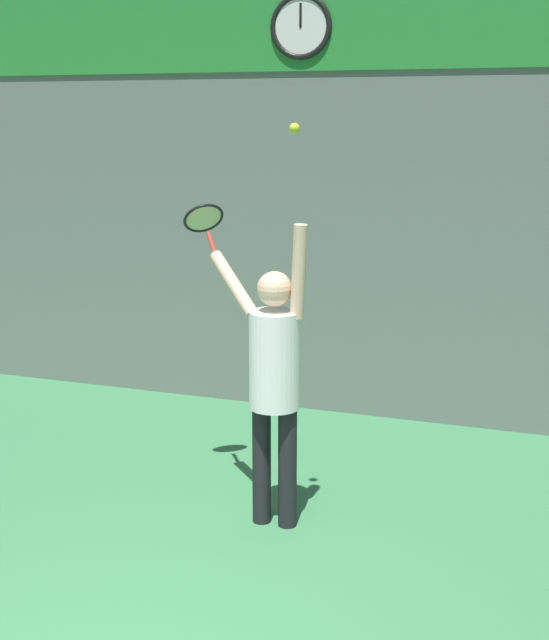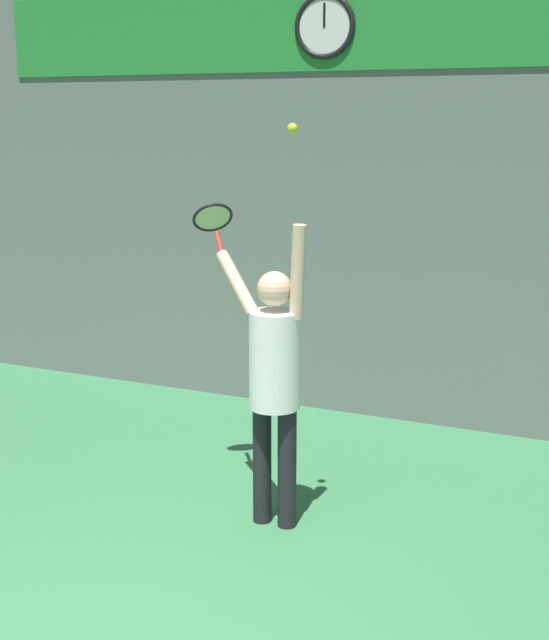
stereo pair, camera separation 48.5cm
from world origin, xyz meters
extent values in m
cube|color=slate|center=(0.00, 4.82, 2.50)|extent=(18.00, 0.10, 5.00)
cube|color=#288C38|center=(0.00, 4.76, 3.56)|extent=(7.80, 0.02, 0.76)
cylinder|color=white|center=(-0.45, 4.74, 3.56)|extent=(0.52, 0.02, 0.52)
torus|color=black|center=(-0.45, 4.74, 3.56)|extent=(0.57, 0.05, 0.57)
cube|color=black|center=(-0.45, 4.73, 3.65)|extent=(0.02, 0.01, 0.21)
cylinder|color=black|center=(0.08, 2.31, 0.43)|extent=(0.13, 0.13, 0.85)
cylinder|color=black|center=(0.26, 2.31, 0.43)|extent=(0.13, 0.13, 0.85)
cylinder|color=white|center=(0.17, 2.31, 1.19)|extent=(0.34, 0.34, 0.67)
sphere|color=beige|center=(0.17, 2.31, 1.68)|extent=(0.23, 0.23, 0.23)
cylinder|color=beige|center=(0.34, 2.29, 1.80)|extent=(0.16, 0.15, 0.63)
cylinder|color=beige|center=(-0.19, 2.47, 1.66)|extent=(0.50, 0.43, 0.41)
cylinder|color=red|center=(-0.45, 2.70, 1.89)|extent=(0.14, 0.15, 0.17)
torus|color=black|center=(-0.57, 2.83, 2.06)|extent=(0.37, 0.37, 0.24)
cylinder|color=beige|center=(-0.57, 2.83, 2.06)|extent=(0.31, 0.31, 0.19)
sphere|color=#CCDB2D|center=(0.34, 2.21, 2.72)|extent=(0.07, 0.07, 0.07)
camera|label=1|loc=(2.10, -3.13, 2.80)|focal=50.00mm
camera|label=2|loc=(2.55, -2.95, 2.80)|focal=50.00mm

